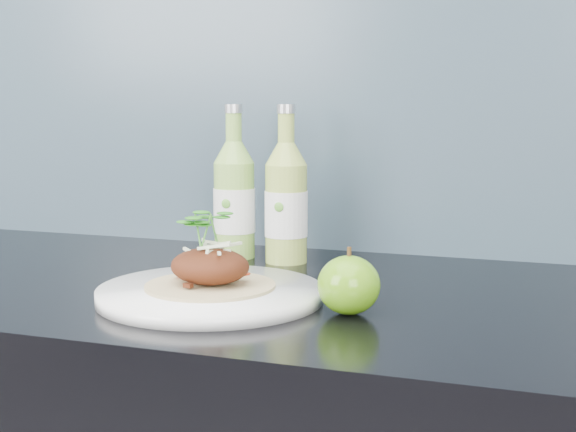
{
  "coord_description": "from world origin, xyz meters",
  "views": [
    {
      "loc": [
        0.4,
        0.73,
        1.14
      ],
      "look_at": [
        0.07,
        1.66,
        1.0
      ],
      "focal_mm": 50.0,
      "sensor_mm": 36.0,
      "label": 1
    }
  ],
  "objects_px": {
    "green_apple": "(349,285)",
    "cider_bottle_right": "(286,203)",
    "dinner_plate": "(210,294)",
    "cider_bottle_left": "(234,200)"
  },
  "relations": [
    {
      "from": "cider_bottle_left",
      "to": "cider_bottle_right",
      "type": "relative_size",
      "value": 1.0
    },
    {
      "from": "cider_bottle_left",
      "to": "cider_bottle_right",
      "type": "bearing_deg",
      "value": -10.95
    },
    {
      "from": "dinner_plate",
      "to": "cider_bottle_right",
      "type": "bearing_deg",
      "value": 88.07
    },
    {
      "from": "green_apple",
      "to": "dinner_plate",
      "type": "bearing_deg",
      "value": 177.38
    },
    {
      "from": "dinner_plate",
      "to": "cider_bottle_left",
      "type": "distance_m",
      "value": 0.29
    },
    {
      "from": "green_apple",
      "to": "cider_bottle_right",
      "type": "xyz_separation_m",
      "value": [
        -0.17,
        0.26,
        0.06
      ]
    },
    {
      "from": "dinner_plate",
      "to": "cider_bottle_right",
      "type": "relative_size",
      "value": 1.3
    },
    {
      "from": "dinner_plate",
      "to": "cider_bottle_right",
      "type": "height_order",
      "value": "cider_bottle_right"
    },
    {
      "from": "dinner_plate",
      "to": "green_apple",
      "type": "relative_size",
      "value": 3.43
    },
    {
      "from": "green_apple",
      "to": "cider_bottle_left",
      "type": "height_order",
      "value": "cider_bottle_left"
    }
  ]
}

